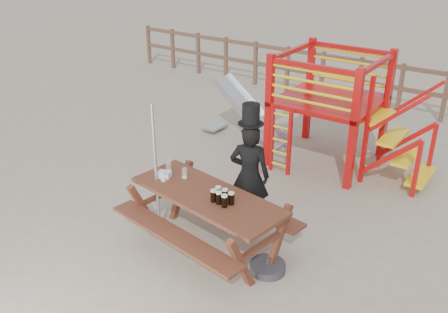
# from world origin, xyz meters

# --- Properties ---
(ground) EXTENTS (60.00, 60.00, 0.00)m
(ground) POSITION_xyz_m (0.00, 0.00, 0.00)
(ground) COLOR tan
(ground) RESTS_ON ground
(back_fence) EXTENTS (15.09, 0.09, 1.20)m
(back_fence) POSITION_xyz_m (0.00, 7.00, 0.74)
(back_fence) COLOR brown
(back_fence) RESTS_ON ground
(playground_fort) EXTENTS (4.71, 1.84, 2.10)m
(playground_fort) POSITION_xyz_m (0.12, 3.58, 1.07)
(playground_fort) COLOR #B50C0C
(playground_fort) RESTS_ON ground
(picnic_table) EXTENTS (2.41, 1.83, 0.86)m
(picnic_table) POSITION_xyz_m (0.09, 0.04, 0.54)
(picnic_table) COLOR brown
(picnic_table) RESTS_ON ground
(man_with_hat) EXTENTS (0.69, 0.57, 1.90)m
(man_with_hat) POSITION_xyz_m (0.22, 0.89, 0.85)
(man_with_hat) COLOR black
(man_with_hat) RESTS_ON ground
(metal_pole) EXTENTS (0.04, 0.04, 1.98)m
(metal_pole) POSITION_xyz_m (-0.74, -0.05, 0.99)
(metal_pole) COLOR #B2B2B7
(metal_pole) RESTS_ON ground
(parasol_base) EXTENTS (0.47, 0.47, 0.20)m
(parasol_base) POSITION_xyz_m (1.04, 0.07, 0.06)
(parasol_base) COLOR #323237
(parasol_base) RESTS_ON ground
(paper_bag) EXTENTS (0.21, 0.19, 0.08)m
(paper_bag) POSITION_xyz_m (-0.70, 0.08, 0.90)
(paper_bag) COLOR white
(paper_bag) RESTS_ON picnic_table
(stout_pints) EXTENTS (0.30, 0.21, 0.17)m
(stout_pints) POSITION_xyz_m (0.38, -0.03, 0.94)
(stout_pints) COLOR black
(stout_pints) RESTS_ON picnic_table
(empty_glasses) EXTENTS (0.40, 0.35, 0.15)m
(empty_glasses) POSITION_xyz_m (-0.61, 0.15, 0.93)
(empty_glasses) COLOR silver
(empty_glasses) RESTS_ON picnic_table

